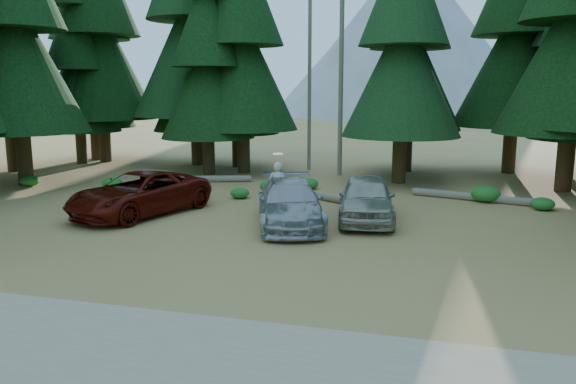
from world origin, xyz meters
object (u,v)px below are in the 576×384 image
at_px(silver_minivan_center, 290,203).
at_px(log_right, 472,197).
at_px(log_left, 205,179).
at_px(frisbee_player, 278,187).
at_px(log_mid, 309,194).
at_px(red_pickup, 140,193).
at_px(silver_minivan_right, 367,198).

height_order(silver_minivan_center, log_right, silver_minivan_center).
relative_size(silver_minivan_center, log_left, 1.13).
xyz_separation_m(silver_minivan_center, frisbee_player, (-0.72, 0.99, 0.35)).
bearing_deg(silver_minivan_center, frisbee_player, 107.41).
bearing_deg(log_mid, silver_minivan_center, -53.55).
bearing_deg(red_pickup, log_mid, 59.24).
relative_size(log_left, log_right, 0.91).
relative_size(silver_minivan_right, frisbee_player, 2.18).
bearing_deg(silver_minivan_center, log_right, 25.43).
bearing_deg(red_pickup, log_right, 43.51).
xyz_separation_m(log_left, log_right, (12.42, -1.44, -0.00)).
height_order(red_pickup, frisbee_player, frisbee_player).
bearing_deg(log_left, silver_minivan_center, -67.24).
height_order(silver_minivan_right, log_right, silver_minivan_right).
bearing_deg(silver_minivan_right, log_right, 43.47).
relative_size(silver_minivan_right, log_left, 1.01).
distance_m(log_left, log_mid, 6.36).
bearing_deg(silver_minivan_right, frisbee_player, 178.11).
xyz_separation_m(silver_minivan_center, silver_minivan_right, (2.40, 1.30, 0.04)).
xyz_separation_m(silver_minivan_center, log_right, (6.15, 5.92, -0.58)).
bearing_deg(frisbee_player, log_mid, -96.61).
relative_size(red_pickup, frisbee_player, 2.63).
bearing_deg(frisbee_player, log_left, -51.33).
height_order(silver_minivan_right, log_mid, silver_minivan_right).
xyz_separation_m(frisbee_player, log_left, (-5.55, 6.37, -0.93)).
bearing_deg(log_mid, red_pickup, -106.95).
height_order(red_pickup, log_right, red_pickup).
distance_m(silver_minivan_right, log_right, 5.99).
distance_m(red_pickup, frisbee_player, 5.07).
height_order(silver_minivan_center, frisbee_player, frisbee_player).
bearing_deg(frisbee_player, silver_minivan_center, 123.47).
bearing_deg(frisbee_player, red_pickup, 7.30).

